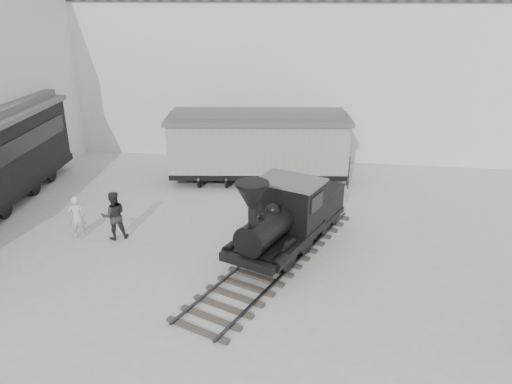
# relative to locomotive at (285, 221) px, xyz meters

# --- Properties ---
(ground) EXTENTS (90.00, 90.00, 0.00)m
(ground) POSITION_rel_locomotive_xyz_m (-1.26, -3.53, -1.21)
(ground) COLOR #9E9E9B
(north_wall) EXTENTS (34.00, 2.51, 11.00)m
(north_wall) POSITION_rel_locomotive_xyz_m (-1.26, 11.45, 4.35)
(north_wall) COLOR silver
(north_wall) RESTS_ON ground
(locomotive) EXTENTS (5.41, 9.33, 3.27)m
(locomotive) POSITION_rel_locomotive_xyz_m (0.00, 0.00, 0.00)
(locomotive) COLOR #352C27
(locomotive) RESTS_ON ground
(boxcar) EXTENTS (8.74, 3.69, 3.47)m
(boxcar) POSITION_rel_locomotive_xyz_m (-1.87, 6.89, 0.61)
(boxcar) COLOR black
(boxcar) RESTS_ON ground
(visitor_a) EXTENTS (0.70, 0.59, 1.61)m
(visitor_a) POSITION_rel_locomotive_xyz_m (-7.71, 0.15, -0.40)
(visitor_a) COLOR silver
(visitor_a) RESTS_ON ground
(visitor_b) EXTENTS (1.12, 1.04, 1.85)m
(visitor_b) POSITION_rel_locomotive_xyz_m (-6.29, 0.21, -0.28)
(visitor_b) COLOR #2A2A2A
(visitor_b) RESTS_ON ground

